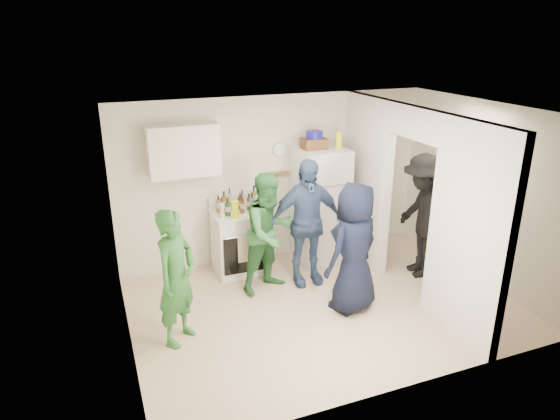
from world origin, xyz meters
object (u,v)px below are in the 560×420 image
object	(u,v)px
stove	(240,242)
person_navy	(354,248)
wicker_basket	(314,143)
blue_bowl	(314,135)
fridge	(320,205)
person_green_center	(270,233)
person_denim	(306,223)
yellow_cup_stack_top	(339,140)
person_nook	(422,216)
person_green_left	(176,278)

from	to	relation	value
stove	person_navy	bearing A→B (deg)	-56.71
wicker_basket	blue_bowl	world-z (taller)	blue_bowl
fridge	person_green_center	world-z (taller)	fridge
stove	blue_bowl	bearing A→B (deg)	0.98
person_green_center	person_navy	size ratio (longest dim) A/B	0.99
wicker_basket	blue_bowl	bearing A→B (deg)	0.00
blue_bowl	person_denim	xyz separation A→B (m)	(-0.42, -0.68, -1.05)
yellow_cup_stack_top	person_green_center	xyz separation A→B (m)	(-1.26, -0.53, -1.04)
wicker_basket	blue_bowl	size ratio (longest dim) A/B	1.46
person_green_center	person_denim	xyz separation A→B (m)	(0.53, 0.00, 0.07)
fridge	person_nook	size ratio (longest dim) A/B	0.97
stove	fridge	world-z (taller)	fridge
stove	person_navy	world-z (taller)	person_navy
person_green_left	person_nook	bearing A→B (deg)	-38.86
stove	blue_bowl	xyz separation A→B (m)	(1.16, 0.02, 1.49)
wicker_basket	person_nook	size ratio (longest dim) A/B	0.20
blue_bowl	person_green_center	distance (m)	1.62
person_denim	wicker_basket	bearing A→B (deg)	62.18
blue_bowl	person_navy	world-z (taller)	blue_bowl
fridge	blue_bowl	world-z (taller)	blue_bowl
wicker_basket	yellow_cup_stack_top	distance (m)	0.36
wicker_basket	person_green_center	world-z (taller)	wicker_basket
stove	person_green_left	distance (m)	1.87
stove	person_nook	size ratio (longest dim) A/B	0.52
person_denim	person_navy	xyz separation A→B (m)	(0.26, -0.87, -0.06)
wicker_basket	person_green_left	world-z (taller)	wicker_basket
fridge	wicker_basket	size ratio (longest dim) A/B	4.98
yellow_cup_stack_top	person_navy	xyz separation A→B (m)	(-0.48, -1.40, -1.03)
person_green_left	person_denim	bearing A→B (deg)	-23.42
stove	wicker_basket	bearing A→B (deg)	0.98
person_green_left	person_nook	distance (m)	3.58
blue_bowl	person_green_center	size ratio (longest dim) A/B	0.15
person_nook	stove	bearing A→B (deg)	-101.30
stove	person_denim	xyz separation A→B (m)	(0.75, -0.66, 0.43)
person_green_left	person_green_center	distance (m)	1.58
stove	person_denim	distance (m)	1.09
person_denim	blue_bowl	bearing A→B (deg)	62.18
fridge	person_nook	bearing A→B (deg)	-41.66
blue_bowl	person_green_center	world-z (taller)	blue_bowl
wicker_basket	person_denim	bearing A→B (deg)	-121.46
person_nook	fridge	bearing A→B (deg)	-119.65
wicker_basket	person_denim	distance (m)	1.22
person_nook	person_green_left	bearing A→B (deg)	-71.56
person_denim	person_navy	bearing A→B (deg)	-69.84
stove	person_denim	bearing A→B (deg)	-41.44
blue_bowl	person_green_center	bearing A→B (deg)	-144.04
wicker_basket	blue_bowl	xyz separation A→B (m)	(0.00, 0.00, 0.13)
person_green_left	blue_bowl	bearing A→B (deg)	-13.43
person_green_center	wicker_basket	bearing A→B (deg)	16.77
fridge	person_green_center	bearing A→B (deg)	-148.70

